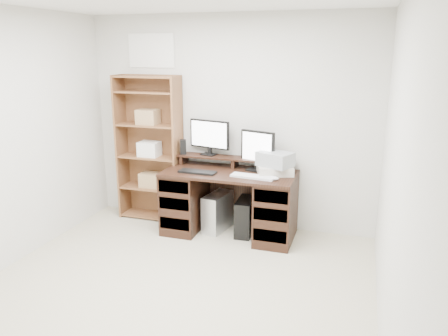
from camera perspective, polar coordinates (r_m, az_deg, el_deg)
The scene contains 14 objects.
room at distance 3.39m, azimuth -9.27°, elevation 0.66°, with size 3.54×4.04×2.54m.
desk at distance 5.06m, azimuth 0.73°, elevation -4.43°, with size 1.50×0.70×0.75m.
riser_shelf at distance 5.12m, azimuth 1.43°, elevation 1.10°, with size 1.40×0.22×0.12m.
monitor_wide at distance 5.20m, azimuth -1.91°, elevation 4.26°, with size 0.52×0.18×0.42m.
monitor_small at distance 4.97m, azimuth 4.39°, elevation 2.47°, with size 0.41×0.21×0.46m.
speaker at distance 5.28m, azimuth -5.36°, elevation 2.76°, with size 0.07×0.07×0.18m, color black.
keyboard_black at distance 4.91m, azimuth -3.48°, elevation -0.52°, with size 0.43×0.14×0.02m, color black.
keyboard_white at distance 4.74m, azimuth 3.76°, elevation -1.13°, with size 0.48×0.14×0.02m, color silver.
mouse at distance 4.67m, azimuth 6.58°, elevation -1.35°, with size 0.10×0.07×0.04m, color silver.
printer at distance 4.88m, azimuth 6.67°, elevation -0.27°, with size 0.38×0.28×0.09m, color #B9B0A2.
basket at distance 4.85m, azimuth 6.71°, elevation 1.16°, with size 0.36×0.26×0.16m, color #90959A.
tower_silver at distance 5.22m, azimuth -0.84°, elevation -5.75°, with size 0.20×0.45×0.45m, color silver.
tower_black at distance 5.12m, azimuth 2.80°, elevation -6.36°, with size 0.20×0.43×0.42m.
bookshelf at distance 5.51m, azimuth -9.61°, elevation 2.70°, with size 0.80×0.30×1.80m.
Camera 1 is at (1.51, -2.92, 2.09)m, focal length 35.00 mm.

